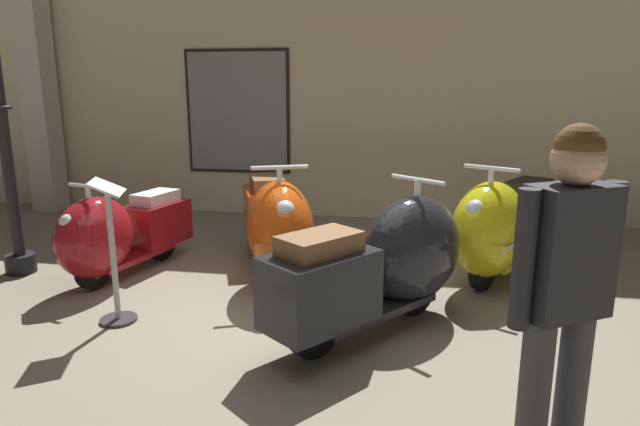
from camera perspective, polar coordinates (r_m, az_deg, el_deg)
ground_plane at (r=4.39m, az=-1.32°, el=-10.89°), size 60.00×60.00×0.00m
showroom_back_wall at (r=7.48m, az=2.57°, el=12.60°), size 18.00×0.63×3.42m
scooter_0 at (r=5.45m, az=-20.35°, el=-2.05°), size 0.80×1.61×0.95m
scooter_1 at (r=5.17m, az=-4.60°, el=-1.18°), size 1.15×1.88×1.11m
scooter_2 at (r=4.12m, az=6.94°, el=-5.12°), size 1.53×1.73×1.10m
scooter_3 at (r=5.35m, az=18.25°, el=-1.36°), size 1.34×1.83×1.11m
lamppost at (r=5.87m, az=-30.24°, el=9.85°), size 0.28×0.28×2.99m
visitor_0 at (r=2.61m, az=23.97°, el=-6.83°), size 0.49×0.39×1.64m
info_stanchion at (r=4.46m, az=-20.57°, el=-4.96°), size 0.32×0.38×1.11m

